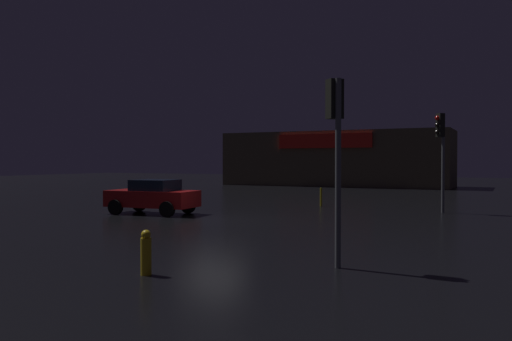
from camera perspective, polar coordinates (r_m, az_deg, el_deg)
ground_plane at (r=20.05m, az=-4.75°, el=-5.56°), size 120.00×120.00×0.00m
store_building at (r=48.58m, az=8.82°, el=1.28°), size 20.72×6.62×4.99m
traffic_signal_main at (r=24.32m, az=19.84°, el=3.06°), size 0.42×0.42×4.43m
traffic_signal_opposite at (r=11.32m, az=8.80°, el=4.54°), size 0.43×0.42×4.09m
car_near at (r=22.82m, az=-11.36°, el=-2.82°), size 4.02×2.20×1.50m
fire_hydrant at (r=10.77m, az=-12.10°, el=-8.90°), size 0.22×0.22×0.92m
bollard_kerb_a at (r=26.42m, az=7.22°, el=-2.94°), size 0.11×0.11×0.94m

